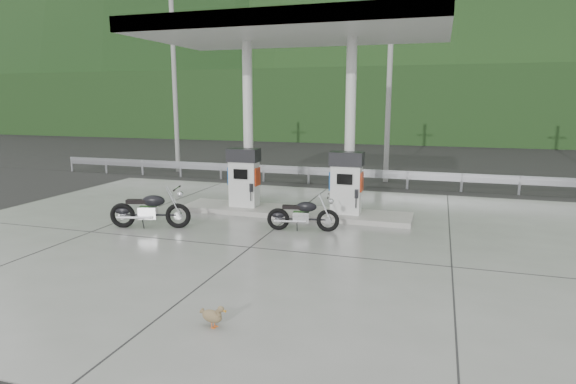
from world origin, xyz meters
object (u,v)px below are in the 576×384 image
(motorcycle_left, at_px, (150,210))
(duck, at_px, (212,317))
(gas_pump_left, at_px, (244,178))
(gas_pump_right, at_px, (346,183))
(motorcycle_right, at_px, (303,215))

(motorcycle_left, height_order, duck, motorcycle_left)
(gas_pump_left, relative_size, gas_pump_right, 1.00)
(motorcycle_left, height_order, motorcycle_right, motorcycle_left)
(gas_pump_left, xyz_separation_m, motorcycle_right, (2.37, -1.70, -0.63))
(gas_pump_right, xyz_separation_m, motorcycle_left, (-4.84, -2.65, -0.56))
(motorcycle_left, xyz_separation_m, motorcycle_right, (4.02, 0.96, -0.06))
(duck, bearing_deg, gas_pump_right, 100.29)
(gas_pump_left, height_order, motorcycle_left, gas_pump_left)
(gas_pump_right, bearing_deg, motorcycle_left, -151.30)
(gas_pump_right, height_order, motorcycle_right, gas_pump_right)
(gas_pump_left, distance_m, motorcycle_left, 3.17)
(gas_pump_left, relative_size, motorcycle_left, 0.88)
(gas_pump_left, bearing_deg, motorcycle_left, -121.81)
(gas_pump_right, relative_size, motorcycle_left, 0.88)
(motorcycle_right, bearing_deg, duck, -98.56)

